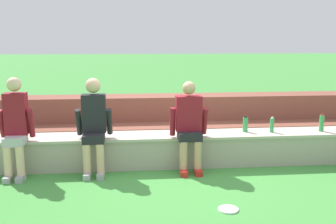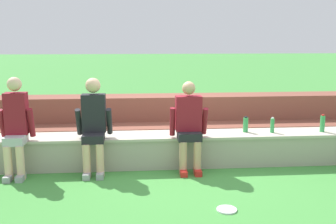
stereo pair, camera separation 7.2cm
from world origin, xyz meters
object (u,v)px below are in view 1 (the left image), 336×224
object	(u,v)px
person_far_left	(15,126)
frisbee	(228,209)
water_bottle_near_right	(245,124)
person_left_of_center	(94,123)
water_bottle_near_left	(272,125)
water_bottle_center_gap	(322,123)
person_center	(189,124)

from	to	relation	value
person_far_left	frisbee	distance (m)	3.13
person_far_left	water_bottle_near_right	distance (m)	3.41
person_left_of_center	water_bottle_near_right	bearing A→B (deg)	7.11
person_left_of_center	frisbee	bearing A→B (deg)	-41.55
water_bottle_near_left	water_bottle_near_right	world-z (taller)	water_bottle_near_right
water_bottle_near_right	person_far_left	bearing A→B (deg)	-174.45
person_far_left	frisbee	size ratio (longest dim) A/B	6.03
person_far_left	person_left_of_center	distance (m)	1.08
water_bottle_center_gap	frisbee	size ratio (longest dim) A/B	1.19
person_center	water_bottle_near_right	distance (m)	1.00
person_center	water_bottle_center_gap	world-z (taller)	person_center
person_center	frisbee	distance (m)	1.59
person_left_of_center	frisbee	distance (m)	2.29
water_bottle_near_right	water_bottle_center_gap	size ratio (longest dim) A/B	0.90
person_center	frisbee	bearing A→B (deg)	-79.93
water_bottle_near_left	frisbee	bearing A→B (deg)	-123.36
person_left_of_center	water_bottle_center_gap	distance (m)	3.53
person_far_left	water_bottle_center_gap	world-z (taller)	person_far_left
water_bottle_near_right	water_bottle_center_gap	xyz separation A→B (m)	(1.20, -0.08, 0.01)
person_left_of_center	person_center	distance (m)	1.38
person_far_left	water_bottle_near_right	size ratio (longest dim) A/B	5.65
person_far_left	water_bottle_near_left	xyz separation A→B (m)	(3.79, 0.26, -0.13)
person_center	water_bottle_center_gap	distance (m)	2.16
person_center	person_left_of_center	bearing A→B (deg)	178.51
person_center	person_far_left	bearing A→B (deg)	-179.88
frisbee	water_bottle_near_left	bearing A→B (deg)	56.64
water_bottle_center_gap	frisbee	xyz separation A→B (m)	(-1.89, -1.64, -0.61)
water_bottle_center_gap	person_far_left	bearing A→B (deg)	-176.95
person_far_left	person_center	distance (m)	2.45
water_bottle_near_right	frisbee	world-z (taller)	water_bottle_near_right
person_far_left	person_left_of_center	size ratio (longest dim) A/B	1.02
person_far_left	person_left_of_center	bearing A→B (deg)	2.18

